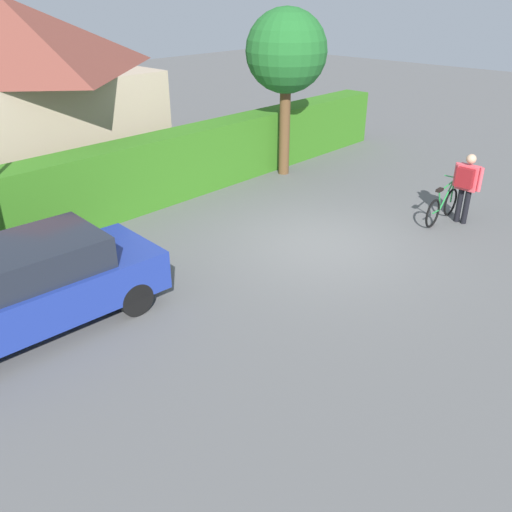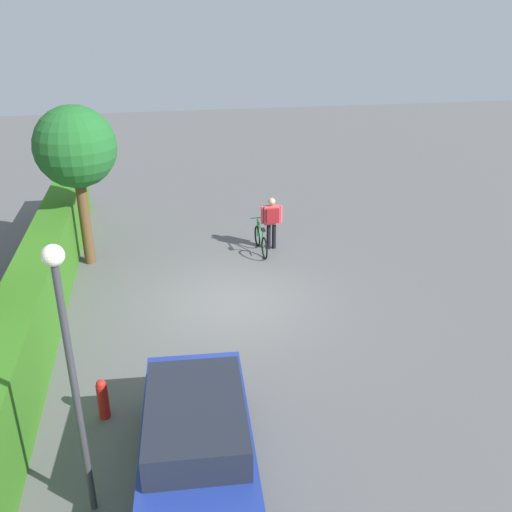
% 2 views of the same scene
% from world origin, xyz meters
% --- Properties ---
extents(ground_plane, '(60.00, 60.00, 0.00)m').
position_xyz_m(ground_plane, '(0.00, 0.00, 0.00)').
color(ground_plane, '#595959').
extents(hedge_row, '(16.25, 0.90, 1.70)m').
position_xyz_m(hedge_row, '(0.00, 4.59, 0.85)').
color(hedge_row, '#32701C').
rests_on(hedge_row, ground).
extents(house_distant, '(6.49, 5.79, 4.86)m').
position_xyz_m(house_distant, '(-2.16, 8.84, 2.49)').
color(house_distant, tan).
rests_on(house_distant, ground).
extents(parked_car_near, '(4.30, 1.95, 1.50)m').
position_xyz_m(parked_car_near, '(-5.68, 1.45, 0.78)').
color(parked_car_near, navy).
rests_on(parked_car_near, ground).
extents(bicycle, '(1.65, 0.50, 0.97)m').
position_xyz_m(bicycle, '(3.00, -1.29, 0.38)').
color(bicycle, black).
rests_on(bicycle, ground).
extents(person_rider, '(0.35, 0.66, 1.64)m').
position_xyz_m(person_rider, '(3.21, -1.67, 1.00)').
color(person_rider, black).
rests_on(person_rider, ground).
extents(tree_kerbside, '(2.23, 2.23, 4.55)m').
position_xyz_m(tree_kerbside, '(3.22, 3.80, 3.39)').
color(tree_kerbside, brown).
rests_on(tree_kerbside, ground).
extents(fire_hydrant, '(0.20, 0.20, 0.81)m').
position_xyz_m(fire_hydrant, '(-3.83, 2.99, 0.41)').
color(fire_hydrant, red).
rests_on(fire_hydrant, ground).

